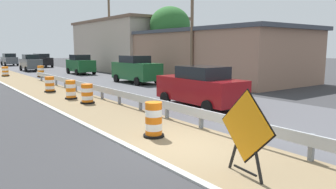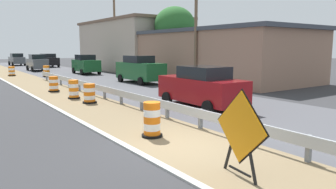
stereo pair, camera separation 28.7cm
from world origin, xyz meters
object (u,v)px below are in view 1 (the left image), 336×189
car_trailing_near_lane (42,60)px  traffic_barrel_nearest (154,121)px  car_lead_far_lane (31,63)px  car_mid_far_lane (136,69)px  car_trailing_far_lane (200,87)px  car_lead_near_lane (9,60)px  car_distant_a (81,64)px  traffic_barrel_farther (41,72)px  traffic_barrel_close (87,95)px  utility_pole_near (192,25)px  warning_sign_diamond (246,130)px  traffic_barrel_farthest (5,72)px  traffic_barrel_mid (71,91)px  utility_pole_mid (109,31)px  traffic_barrel_far (50,85)px

car_trailing_near_lane → traffic_barrel_nearest: bearing=-10.9°
car_lead_far_lane → car_mid_far_lane: bearing=-168.9°
car_lead_far_lane → car_trailing_far_lane: 30.03m
car_lead_far_lane → car_trailing_far_lane: (0.50, -30.03, -0.02)m
car_lead_far_lane → car_mid_far_lane: size_ratio=0.88×
traffic_barrel_nearest → car_lead_near_lane: 47.36m
traffic_barrel_nearest → car_distant_a: bearing=73.7°
car_lead_near_lane → car_trailing_far_lane: 44.27m
traffic_barrel_farther → car_distant_a: size_ratio=0.26×
car_lead_near_lane → car_trailing_far_lane: bearing=179.6°
car_lead_far_lane → traffic_barrel_close: bearing=173.1°
traffic_barrel_close → car_mid_far_lane: size_ratio=0.21×
car_lead_far_lane → utility_pole_near: (6.54, -22.36, 3.55)m
car_lead_far_lane → warning_sign_diamond: bearing=174.1°
car_trailing_far_lane → car_distant_a: bearing=-6.3°
traffic_barrel_nearest → traffic_barrel_close: size_ratio=1.13×
traffic_barrel_farthest → car_trailing_near_lane: car_trailing_near_lane is taller
traffic_barrel_farther → car_trailing_near_lane: 16.77m
warning_sign_diamond → traffic_barrel_mid: bearing=-85.3°
car_trailing_far_lane → utility_pole_mid: (6.03, 21.73, 3.62)m
traffic_barrel_nearest → car_trailing_near_lane: bearing=79.6°
traffic_barrel_close → car_trailing_near_lane: 33.64m
traffic_barrel_close → car_trailing_far_lane: (3.89, -4.27, 0.54)m
car_trailing_far_lane → car_lead_far_lane: bearing=1.6°
traffic_barrel_farthest → utility_pole_near: (10.40, -16.38, 4.13)m
warning_sign_diamond → traffic_barrel_farther: (3.00, 27.81, -0.56)m
car_trailing_far_lane → traffic_barrel_close: bearing=42.9°
traffic_barrel_mid → car_trailing_far_lane: size_ratio=0.22×
traffic_barrel_farther → car_trailing_far_lane: bearing=-85.3°
car_mid_far_lane → car_trailing_far_lane: car_mid_far_lane is taller
traffic_barrel_mid → car_trailing_near_lane: 31.82m
traffic_barrel_nearest → car_trailing_far_lane: bearing=32.2°
traffic_barrel_farthest → car_trailing_near_lane: bearing=61.7°
traffic_barrel_farther → car_lead_far_lane: car_lead_far_lane is taller
traffic_barrel_nearest → car_mid_far_lane: 15.85m
traffic_barrel_far → traffic_barrel_farthest: size_ratio=1.03×
traffic_barrel_mid → utility_pole_mid: 19.01m
utility_pole_near → utility_pole_mid: utility_pole_mid is taller
car_mid_far_lane → car_trailing_far_lane: 11.39m
traffic_barrel_farthest → car_trailing_near_lane: 14.99m
traffic_barrel_farther → car_lead_near_lane: size_ratio=0.25×
car_mid_far_lane → utility_pole_mid: bearing=162.1°
traffic_barrel_nearest → utility_pole_mid: (10.63, 24.63, 4.10)m
traffic_barrel_farther → utility_pole_near: bearing=-59.9°
car_trailing_far_lane → traffic_barrel_far: bearing=23.9°
warning_sign_diamond → car_mid_far_lane: (7.74, 17.71, 0.04)m
traffic_barrel_far → car_mid_far_lane: 7.34m
warning_sign_diamond → car_lead_near_lane: 51.17m
traffic_barrel_mid → car_trailing_far_lane: car_trailing_far_lane is taller
car_mid_far_lane → car_lead_near_lane: bearing=-176.5°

